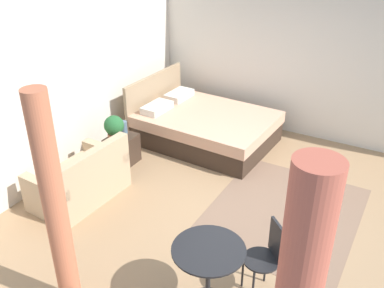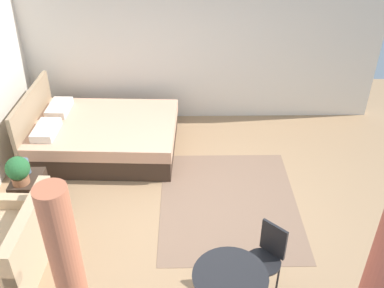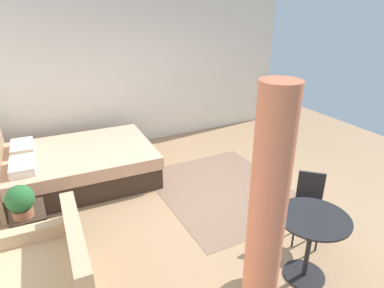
# 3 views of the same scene
# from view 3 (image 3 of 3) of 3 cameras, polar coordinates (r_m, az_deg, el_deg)

# --- Properties ---
(ground_plane) EXTENTS (8.32, 9.16, 0.02)m
(ground_plane) POSITION_cam_3_polar(r_m,az_deg,el_deg) (5.06, 3.26, -9.56)
(ground_plane) COLOR #9E7A56
(wall_right) EXTENTS (0.12, 6.16, 2.83)m
(wall_right) POSITION_cam_3_polar(r_m,az_deg,el_deg) (6.79, -8.12, 11.99)
(wall_right) COLOR silver
(wall_right) RESTS_ON ground
(area_rug) EXTENTS (2.30, 1.90, 0.01)m
(area_rug) POSITION_cam_3_polar(r_m,az_deg,el_deg) (5.31, 5.38, -7.70)
(area_rug) COLOR #7F604C
(area_rug) RESTS_ON ground
(bed) EXTENTS (1.73, 2.33, 1.05)m
(bed) POSITION_cam_3_polar(r_m,az_deg,el_deg) (5.69, -18.92, -3.40)
(bed) COLOR #38281E
(bed) RESTS_ON ground
(couch) EXTENTS (1.33, 0.87, 0.85)m
(couch) POSITION_cam_3_polar(r_m,az_deg,el_deg) (3.66, -22.88, -21.00)
(couch) COLOR tan
(couch) RESTS_ON ground
(nightstand) EXTENTS (0.50, 0.38, 0.48)m
(nightstand) POSITION_cam_3_polar(r_m,az_deg,el_deg) (4.54, -25.62, -12.70)
(nightstand) COLOR #38281E
(nightstand) RESTS_ON ground
(potted_plant) EXTENTS (0.31, 0.31, 0.39)m
(potted_plant) POSITION_cam_3_polar(r_m,az_deg,el_deg) (4.22, -27.07, -8.55)
(potted_plant) COLOR #935B3D
(potted_plant) RESTS_ON nightstand
(vase) EXTENTS (0.12, 0.12, 0.21)m
(vase) POSITION_cam_3_polar(r_m,az_deg,el_deg) (4.46, -26.89, -8.31)
(vase) COLOR slate
(vase) RESTS_ON nightstand
(balcony_table) EXTENTS (0.73, 0.73, 0.76)m
(balcony_table) POSITION_cam_3_polar(r_m,az_deg,el_deg) (3.74, 19.43, -14.40)
(balcony_table) COLOR black
(balcony_table) RESTS_ON ground
(cafe_chair_near_window) EXTENTS (0.54, 0.54, 0.88)m
(cafe_chair_near_window) POSITION_cam_3_polar(r_m,az_deg,el_deg) (4.28, 19.19, -9.13)
(cafe_chair_near_window) COLOR black
(cafe_chair_near_window) RESTS_ON ground
(curtain_right) EXTENTS (0.22, 0.22, 2.39)m
(curtain_right) POSITION_cam_3_polar(r_m,az_deg,el_deg) (2.26, 11.58, -20.44)
(curtain_right) COLOR #D1704C
(curtain_right) RESTS_ON ground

